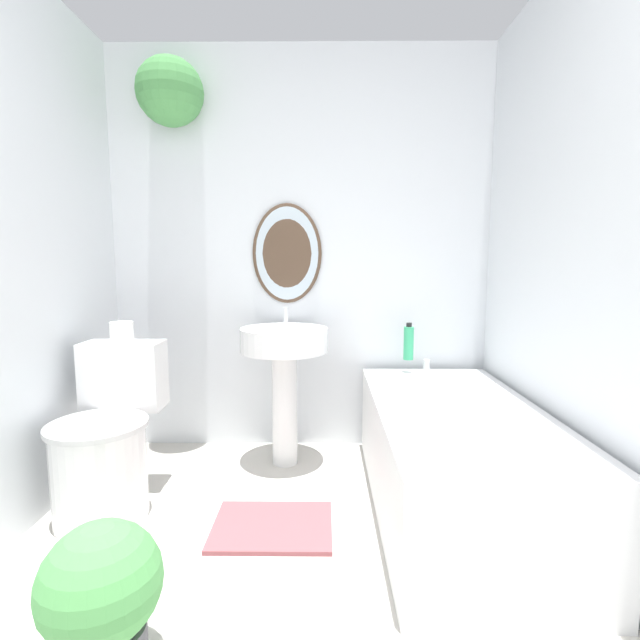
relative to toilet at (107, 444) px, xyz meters
The scene contains 9 objects.
wall_back 1.49m from the toilet, 46.67° to the left, with size 2.38×0.37×2.40m.
wall_right 2.25m from the toilet, 12.24° to the right, with size 0.06×2.58×2.40m.
toilet is the anchor object (origin of this frame).
pedestal_sink 0.97m from the toilet, 33.40° to the left, with size 0.49×0.49×0.88m.
bathtub 1.60m from the toilet, ahead, with size 0.73×1.47×0.58m.
shampoo_bottle 1.67m from the toilet, 23.45° to the left, with size 0.06×0.06×0.22m.
potted_plant 0.95m from the toilet, 65.89° to the right, with size 0.33×0.33×0.44m.
bath_mat 0.85m from the toilet, 11.27° to the right, with size 0.51×0.38×0.02m.
toilet_paper_roll 0.53m from the toilet, 90.00° to the left, with size 0.11×0.11×0.10m.
Camera 1 is at (0.14, -0.36, 1.15)m, focal length 26.00 mm.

